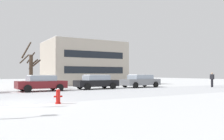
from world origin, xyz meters
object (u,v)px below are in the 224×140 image
parked_car_black (96,82)px  pedestrian_crossing (212,79)px  parked_car_maroon (41,83)px  fire_hydrant (58,96)px  parked_car_gray (140,81)px

parked_car_black → pedestrian_crossing: size_ratio=2.66×
parked_car_maroon → pedestrian_crossing: pedestrian_crossing is taller
fire_hydrant → pedestrian_crossing: size_ratio=0.48×
fire_hydrant → parked_car_maroon: (1.36, 9.39, 0.33)m
parked_car_gray → pedestrian_crossing: bearing=-27.4°
pedestrian_crossing → fire_hydrant: bearing=-164.0°
fire_hydrant → pedestrian_crossing: pedestrian_crossing is taller
fire_hydrant → parked_car_gray: bearing=37.3°
parked_car_maroon → parked_car_black: size_ratio=0.96×
parked_car_maroon → parked_car_black: bearing=1.6°
parked_car_black → pedestrian_crossing: pedestrian_crossing is taller
pedestrian_crossing → parked_car_gray: bearing=152.6°
fire_hydrant → parked_car_gray: parked_car_gray is taller
parked_car_gray → pedestrian_crossing: pedestrian_crossing is taller
parked_car_black → parked_car_gray: 5.59m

